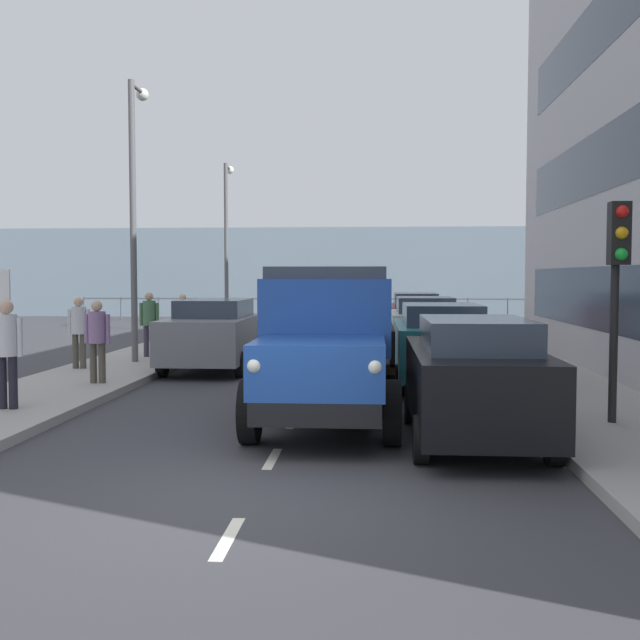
# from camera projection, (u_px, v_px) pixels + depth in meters

# --- Properties ---
(ground_plane) EXTENTS (80.00, 80.00, 0.00)m
(ground_plane) POSITION_uv_depth(u_px,v_px,m) (325.00, 364.00, 19.81)
(ground_plane) COLOR #38383D
(sidewalk_left) EXTENTS (2.57, 40.15, 0.15)m
(sidewalk_left) POSITION_uv_depth(u_px,v_px,m) (516.00, 363.00, 19.46)
(sidewalk_left) COLOR #9E9993
(sidewalk_left) RESTS_ON ground_plane
(sidewalk_right) EXTENTS (2.57, 40.15, 0.15)m
(sidewalk_right) POSITION_uv_depth(u_px,v_px,m) (142.00, 360.00, 20.16)
(sidewalk_right) COLOR #9E9993
(sidewalk_right) RESTS_ON ground_plane
(road_centreline_markings) EXTENTS (0.12, 35.47, 0.01)m
(road_centreline_markings) POSITION_uv_depth(u_px,v_px,m) (323.00, 369.00, 18.81)
(road_centreline_markings) COLOR silver
(road_centreline_markings) RESTS_ON ground_plane
(sea_horizon) EXTENTS (80.00, 0.80, 5.00)m
(sea_horizon) POSITION_uv_depth(u_px,v_px,m) (352.00, 272.00, 42.65)
(sea_horizon) COLOR gray
(sea_horizon) RESTS_ON ground_plane
(seawall_railing) EXTENTS (28.08, 0.08, 1.20)m
(seawall_railing) POSITION_uv_depth(u_px,v_px,m) (350.00, 303.00, 39.16)
(seawall_railing) COLOR #4C5156
(seawall_railing) RESTS_ON ground_plane
(truck_vintage_blue) EXTENTS (2.17, 5.64, 2.43)m
(truck_vintage_blue) POSITION_uv_depth(u_px,v_px,m) (327.00, 349.00, 11.61)
(truck_vintage_blue) COLOR black
(truck_vintage_blue) RESTS_ON ground_plane
(car_black_kerbside_near) EXTENTS (1.78, 4.24, 1.72)m
(car_black_kerbside_near) POSITION_uv_depth(u_px,v_px,m) (474.00, 378.00, 10.49)
(car_black_kerbside_near) COLOR black
(car_black_kerbside_near) RESTS_ON ground_plane
(car_teal_kerbside_1) EXTENTS (1.93, 4.18, 1.72)m
(car_teal_kerbside_1) POSITION_uv_depth(u_px,v_px,m) (441.00, 344.00, 15.78)
(car_teal_kerbside_1) COLOR #1E6670
(car_teal_kerbside_1) RESTS_ON ground_plane
(car_silver_kerbside_2) EXTENTS (1.90, 4.03, 1.72)m
(car_silver_kerbside_2) POSITION_uv_depth(u_px,v_px,m) (424.00, 327.00, 21.06)
(car_silver_kerbside_2) COLOR #B7BABF
(car_silver_kerbside_2) RESTS_ON ground_plane
(car_maroon_kerbside_3) EXTENTS (1.80, 4.58, 1.72)m
(car_maroon_kerbside_3) POSITION_uv_depth(u_px,v_px,m) (415.00, 317.00, 26.06)
(car_maroon_kerbside_3) COLOR maroon
(car_maroon_kerbside_3) RESTS_ON ground_plane
(car_grey_oppositeside_0) EXTENTS (1.97, 4.27, 1.72)m
(car_grey_oppositeside_0) POSITION_uv_depth(u_px,v_px,m) (214.00, 333.00, 18.56)
(car_grey_oppositeside_0) COLOR slate
(car_grey_oppositeside_0) RESTS_ON ground_plane
(pedestrian_couple_b) EXTENTS (0.53, 0.34, 1.76)m
(pedestrian_couple_b) POSITION_uv_depth(u_px,v_px,m) (7.00, 345.00, 12.27)
(pedestrian_couple_b) COLOR black
(pedestrian_couple_b) RESTS_ON sidewalk_right
(pedestrian_couple_a) EXTENTS (0.53, 0.34, 1.65)m
(pedestrian_couple_a) POSITION_uv_depth(u_px,v_px,m) (97.00, 335.00, 15.25)
(pedestrian_couple_a) COLOR #4C473D
(pedestrian_couple_a) RESTS_ON sidewalk_right
(pedestrian_strolling) EXTENTS (0.53, 0.34, 1.65)m
(pedestrian_strolling) POSITION_uv_depth(u_px,v_px,m) (79.00, 327.00, 17.68)
(pedestrian_strolling) COLOR #4C473D
(pedestrian_strolling) RESTS_ON sidewalk_right
(pedestrian_in_dark_coat) EXTENTS (0.53, 0.34, 1.72)m
(pedestrian_in_dark_coat) POSITION_uv_depth(u_px,v_px,m) (149.00, 319.00, 20.25)
(pedestrian_in_dark_coat) COLOR #383342
(pedestrian_in_dark_coat) RESTS_ON sidewalk_right
(pedestrian_by_lamp) EXTENTS (0.53, 0.34, 1.63)m
(pedestrian_by_lamp) POSITION_uv_depth(u_px,v_px,m) (183.00, 317.00, 21.96)
(pedestrian_by_lamp) COLOR #4C473D
(pedestrian_by_lamp) RESTS_ON sidewalk_right
(traffic_light_near) EXTENTS (0.28, 0.41, 3.20)m
(traffic_light_near) POSITION_uv_depth(u_px,v_px,m) (618.00, 263.00, 10.95)
(traffic_light_near) COLOR black
(traffic_light_near) RESTS_ON sidewalk_left
(lamp_post_promenade) EXTENTS (0.32, 1.14, 6.97)m
(lamp_post_promenade) POSITION_uv_depth(u_px,v_px,m) (135.00, 197.00, 19.04)
(lamp_post_promenade) COLOR #59595B
(lamp_post_promenade) RESTS_ON sidewalk_right
(lamp_post_far) EXTENTS (0.32, 1.14, 6.67)m
(lamp_post_far) POSITION_uv_depth(u_px,v_px,m) (227.00, 231.00, 30.85)
(lamp_post_far) COLOR #59595B
(lamp_post_far) RESTS_ON sidewalk_right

